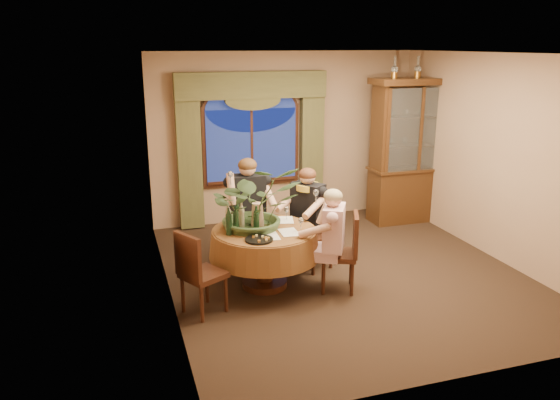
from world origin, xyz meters
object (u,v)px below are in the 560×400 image
object	(u,v)px
oil_lamp_right	(441,67)
wine_bottle_1	(242,216)
olive_bowl	(266,228)
chair_back	(251,226)
person_pink	(333,242)
wine_bottle_4	(237,214)
chair_right	(338,253)
dining_table	(265,258)
wine_bottle_5	(229,221)
person_back	(248,211)
stoneware_vase	(257,215)
chair_front_left	(203,272)
oil_lamp_center	(418,67)
wine_bottle_0	(236,220)
chair_back_right	(313,234)
person_scarf	(308,217)
centerpiece_plant	(254,174)
china_cabinet	(412,151)
wine_bottle_2	(256,219)
wine_bottle_3	(228,217)
oil_lamp_left	(395,67)

from	to	relation	value
oil_lamp_right	wine_bottle_1	size ratio (longest dim) A/B	1.03
oil_lamp_right	olive_bowl	world-z (taller)	oil_lamp_right
chair_back	person_pink	size ratio (longest dim) A/B	0.74
wine_bottle_4	chair_right	bearing A→B (deg)	-24.65
dining_table	wine_bottle_5	world-z (taller)	wine_bottle_5
person_back	wine_bottle_4	xyz separation A→B (m)	(-0.30, -0.69, 0.18)
stoneware_vase	chair_front_left	bearing A→B (deg)	-145.15
dining_table	chair_front_left	distance (m)	0.95
oil_lamp_center	wine_bottle_0	size ratio (longest dim) A/B	1.03
dining_table	stoneware_vase	world-z (taller)	stoneware_vase
chair_back_right	person_scarf	world-z (taller)	person_scarf
chair_right	chair_back_right	distance (m)	0.72
dining_table	oil_lamp_center	xyz separation A→B (m)	(3.08, 1.84, 2.18)
chair_back	centerpiece_plant	xyz separation A→B (m)	(-0.16, -0.81, 0.94)
oil_lamp_center	wine_bottle_5	xyz separation A→B (m)	(-3.53, -1.91, -1.64)
china_cabinet	person_back	world-z (taller)	china_cabinet
wine_bottle_2	wine_bottle_5	size ratio (longest dim) A/B	1.00
oil_lamp_center	wine_bottle_3	distance (m)	4.24
oil_lamp_right	chair_back	bearing A→B (deg)	-165.11
centerpiece_plant	person_scarf	bearing A→B (deg)	25.86
wine_bottle_2	wine_bottle_4	xyz separation A→B (m)	(-0.17, 0.26, 0.00)
stoneware_vase	wine_bottle_5	bearing A→B (deg)	-158.41
oil_lamp_left	oil_lamp_right	bearing A→B (deg)	0.00
wine_bottle_0	person_pink	bearing A→B (deg)	-18.76
china_cabinet	wine_bottle_0	world-z (taller)	china_cabinet
wine_bottle_3	wine_bottle_0	bearing A→B (deg)	-59.03
oil_lamp_left	chair_back_right	distance (m)	3.17
wine_bottle_0	wine_bottle_1	bearing A→B (deg)	50.18
oil_lamp_left	wine_bottle_4	bearing A→B (deg)	-150.45
oil_lamp_right	person_scarf	distance (m)	3.57
chair_front_left	wine_bottle_2	world-z (taller)	wine_bottle_2
dining_table	centerpiece_plant	xyz separation A→B (m)	(-0.08, 0.12, 1.05)
oil_lamp_right	person_scarf	bearing A→B (deg)	-154.38
wine_bottle_5	wine_bottle_0	bearing A→B (deg)	24.42
oil_lamp_center	wine_bottle_0	bearing A→B (deg)	-151.45
person_back	wine_bottle_4	distance (m)	0.77
chair_back_right	person_back	xyz separation A→B (m)	(-0.77, 0.49, 0.25)
dining_table	wine_bottle_4	xyz separation A→B (m)	(-0.29, 0.16, 0.54)
chair_right	centerpiece_plant	xyz separation A→B (m)	(-0.91, 0.47, 0.94)
chair_back	person_pink	xyz separation A→B (m)	(0.67, -1.33, 0.17)
person_back	person_scarf	world-z (taller)	person_back
person_pink	wine_bottle_4	distance (m)	1.21
wine_bottle_1	wine_bottle_2	size ratio (longest dim) A/B	1.00
china_cabinet	wine_bottle_3	size ratio (longest dim) A/B	7.22
person_scarf	wine_bottle_4	size ratio (longest dim) A/B	4.10
oil_lamp_left	oil_lamp_right	distance (m)	0.83
chair_right	chair_back	world-z (taller)	same
oil_lamp_left	chair_back	xyz separation A→B (m)	(-2.59, -0.91, -2.07)
centerpiece_plant	wine_bottle_4	distance (m)	0.55
person_pink	olive_bowl	world-z (taller)	person_pink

